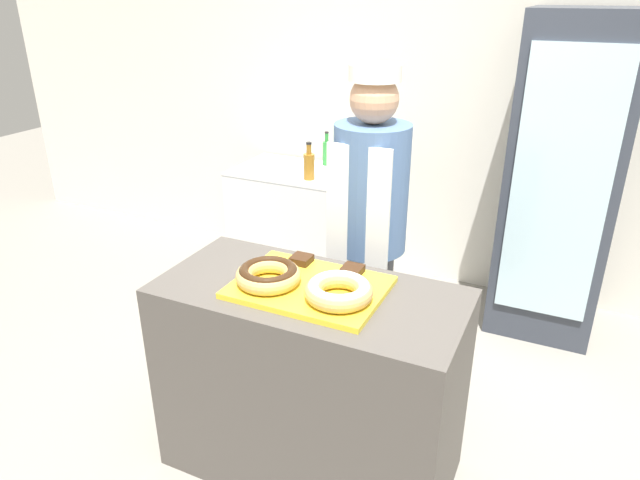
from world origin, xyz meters
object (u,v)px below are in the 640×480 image
donut_chocolate_glaze (268,274)px  baker_person (369,233)px  serving_tray (309,287)px  donut_light_glaze (339,290)px  brownie_back_right (352,270)px  beverage_fridge (562,182)px  bottle_amber (309,165)px  chest_freezer (296,221)px  brownie_back_left (301,259)px  bottle_green (327,152)px

donut_chocolate_glaze → baker_person: bearing=77.3°
serving_tray → donut_chocolate_glaze: size_ratio=2.27×
donut_light_glaze → brownie_back_right: size_ratio=3.14×
serving_tray → brownie_back_right: size_ratio=7.13×
brownie_back_right → beverage_fridge: 1.74m
beverage_fridge → bottle_amber: (-1.62, -0.15, -0.06)m
donut_chocolate_glaze → chest_freezer: bearing=114.4°
bottle_amber → baker_person: bearing=-49.9°
brownie_back_left → beverage_fridge: (0.94, 1.60, 0.01)m
donut_chocolate_glaze → bottle_green: bearing=108.3°
serving_tray → bottle_green: bottle_green is taller
brownie_back_left → donut_light_glaze: bearing=-39.4°
donut_chocolate_glaze → brownie_back_left: 0.23m
donut_chocolate_glaze → brownie_back_left: size_ratio=3.14×
serving_tray → bottle_green: (-0.83, 1.98, -0.02)m
donut_light_glaze → brownie_back_left: size_ratio=3.14×
brownie_back_left → bottle_green: 1.95m
donut_chocolate_glaze → chest_freezer: size_ratio=0.30×
brownie_back_right → chest_freezer: (-1.10, 1.60, -0.55)m
bottle_amber → donut_chocolate_glaze: bearing=-69.0°
donut_chocolate_glaze → bottle_green: (-0.68, 2.04, -0.07)m
beverage_fridge → chest_freezer: size_ratio=2.18×
brownie_back_right → brownie_back_left: bearing=180.0°
donut_chocolate_glaze → brownie_back_right: donut_chocolate_glaze is taller
donut_chocolate_glaze → bottle_green: size_ratio=1.05×
brownie_back_right → beverage_fridge: size_ratio=0.04×
bottle_green → bottle_amber: size_ratio=0.96×
brownie_back_left → bottle_green: (-0.71, 1.82, -0.05)m
donut_light_glaze → brownie_back_right: (-0.04, 0.22, -0.02)m
chest_freezer → baker_person: bearing=-48.3°
serving_tray → chest_freezer: serving_tray is taller
chest_freezer → bottle_amber: size_ratio=3.39×
baker_person → chest_freezer: bearing=131.7°
brownie_back_right → chest_freezer: size_ratio=0.09×
donut_light_glaze → bottle_green: 2.27m
donut_chocolate_glaze → brownie_back_right: size_ratio=3.14×
chest_freezer → bottle_amber: (0.19, -0.16, 0.50)m
brownie_back_right → bottle_green: (-0.95, 1.82, -0.05)m
beverage_fridge → bottle_green: beverage_fridge is taller
serving_tray → bottle_amber: bearing=116.3°
brownie_back_right → bottle_amber: bottle_amber is taller
beverage_fridge → bottle_amber: beverage_fridge is taller
donut_chocolate_glaze → beverage_fridge: beverage_fridge is taller
brownie_back_right → baker_person: size_ratio=0.05×
serving_tray → baker_person: (0.01, 0.65, -0.01)m
beverage_fridge → bottle_green: bearing=172.4°
baker_person → beverage_fridge: bearing=53.6°
brownie_back_left → bottle_green: bottle_green is taller
brownie_back_left → beverage_fridge: beverage_fridge is taller
baker_person → brownie_back_right: bearing=-77.2°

